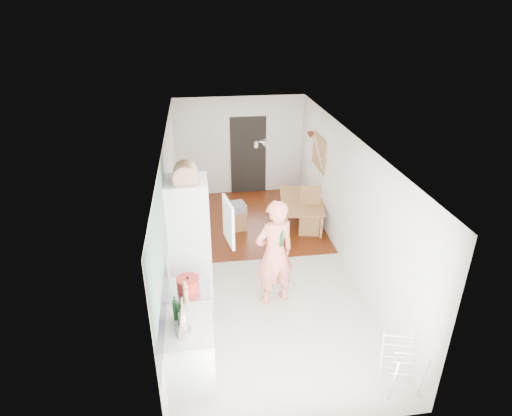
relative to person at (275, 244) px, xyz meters
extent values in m
cube|color=beige|center=(-0.06, 1.07, -1.09)|extent=(3.20, 7.00, 0.01)
cube|color=#582408|center=(-0.06, 2.92, -1.09)|extent=(3.20, 3.30, 0.01)
cube|color=slate|center=(-1.65, -0.93, 0.76)|extent=(0.02, 3.00, 1.30)
cube|color=black|center=(-1.64, -1.48, 0.06)|extent=(0.02, 1.90, 0.50)
cube|color=black|center=(0.14, 4.55, -0.09)|extent=(0.90, 0.04, 2.00)
cube|color=silver|center=(-1.36, -1.48, -0.66)|extent=(0.60, 0.90, 0.86)
cube|color=beige|center=(-1.36, -1.48, -0.20)|extent=(0.62, 0.92, 0.06)
cube|color=silver|center=(-1.36, -0.73, -0.65)|extent=(0.60, 0.60, 0.88)
cube|color=#BBBBBD|center=(-1.36, -0.73, -0.19)|extent=(0.60, 0.60, 0.04)
cube|color=silver|center=(-1.33, 0.29, -0.02)|extent=(0.66, 0.66, 2.15)
cube|color=silver|center=(-0.72, -0.01, 0.46)|extent=(0.14, 0.56, 0.70)
cube|color=white|center=(-1.02, 0.29, 0.46)|extent=(0.02, 0.52, 0.66)
cube|color=tan|center=(1.52, 2.97, 0.46)|extent=(0.03, 0.90, 0.70)
cube|color=#9E663E|center=(1.51, 2.97, 0.46)|extent=(0.00, 0.94, 0.74)
cone|color=maroon|center=(1.48, 3.62, 0.66)|extent=(0.18, 0.18, 0.16)
imported|color=#ED7562|center=(0.00, 0.00, 0.00)|extent=(0.92, 0.74, 2.18)
imported|color=#9E663E|center=(1.13, 2.68, -0.85)|extent=(0.96, 1.47, 0.48)
cube|color=gray|center=(-0.37, 2.58, -0.56)|extent=(0.45, 0.45, 0.17)
cylinder|color=red|center=(-1.36, -0.76, -0.08)|extent=(0.39, 0.39, 0.19)
cylinder|color=#BBBBBD|center=(-1.41, -1.65, -0.13)|extent=(0.19, 0.19, 0.09)
cylinder|color=#18421D|center=(0.08, -0.11, 0.16)|extent=(0.06, 0.06, 0.28)
cylinder|color=#18421D|center=(-1.46, -1.44, -0.04)|extent=(0.07, 0.07, 0.27)
cylinder|color=#18421D|center=(-1.51, -1.36, -0.03)|extent=(0.08, 0.08, 0.28)
cylinder|color=silver|center=(-1.43, -1.52, -0.06)|extent=(0.11, 0.11, 0.21)
cylinder|color=tan|center=(-1.38, -1.05, -0.06)|extent=(0.08, 0.08, 0.23)
cylinder|color=tan|center=(-1.40, -0.95, -0.06)|extent=(0.07, 0.07, 0.22)
camera|label=1|loc=(-1.10, -5.71, 3.47)|focal=30.00mm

